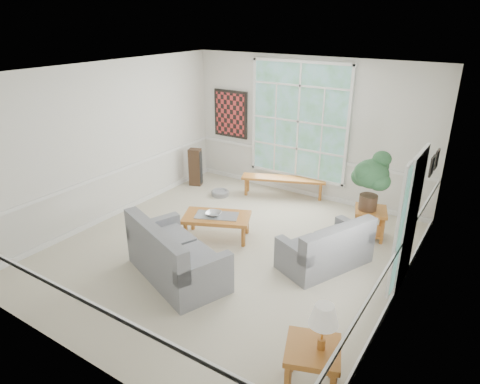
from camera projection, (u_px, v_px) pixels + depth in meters
name	position (u px, v px, depth m)	size (l,w,h in m)	color
floor	(229.00, 251.00, 7.37)	(5.50, 6.00, 0.01)	#BAB199
ceiling	(227.00, 71.00, 6.21)	(5.50, 6.00, 0.02)	white
wall_back	(307.00, 129.00, 9.11)	(5.50, 0.02, 3.00)	silver
wall_front	(66.00, 249.00, 4.47)	(5.50, 0.02, 3.00)	silver
wall_left	(109.00, 142.00, 8.17)	(0.02, 6.00, 3.00)	silver
wall_right	(407.00, 208.00, 5.41)	(0.02, 6.00, 3.00)	silver
window_back	(298.00, 121.00, 9.12)	(2.30, 0.08, 2.40)	white
entry_door	(409.00, 221.00, 6.06)	(0.08, 0.90, 2.10)	white
door_sidelight	(399.00, 233.00, 5.54)	(0.08, 0.26, 1.90)	white
wall_art	(230.00, 114.00, 10.01)	(0.90, 0.06, 1.10)	maroon
wall_frame_near	(431.00, 166.00, 6.76)	(0.04, 0.26, 0.32)	black
wall_frame_far	(436.00, 159.00, 7.07)	(0.04, 0.26, 0.32)	black
loveseat_right	(325.00, 243.00, 6.82)	(0.76, 1.46, 0.79)	slate
loveseat_front	(177.00, 249.00, 6.48)	(1.73, 0.90, 0.94)	slate
coffee_table	(217.00, 227.00, 7.72)	(1.18, 0.64, 0.44)	#A76125
pewter_bowl	(214.00, 214.00, 7.62)	(0.34, 0.34, 0.08)	#A2A2A7
window_bench	(283.00, 187.00, 9.51)	(1.84, 0.36, 0.43)	#A76125
end_table	(369.00, 223.00, 7.73)	(0.55, 0.55, 0.55)	#A76125
houseplant	(371.00, 181.00, 7.42)	(0.64, 0.64, 1.10)	#28522F
side_table	(311.00, 369.00, 4.54)	(0.57, 0.57, 0.58)	#A76125
table_lamp	(323.00, 327.00, 4.32)	(0.31, 0.31, 0.54)	silver
pet_bed	(220.00, 193.00, 9.58)	(0.40, 0.40, 0.12)	gray
floor_speaker	(195.00, 167.00, 10.04)	(0.27, 0.22, 0.88)	#3D291A
cat	(345.00, 228.00, 7.11)	(0.29, 0.21, 0.14)	black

